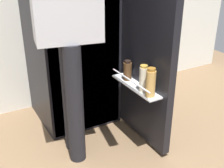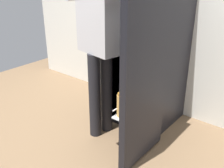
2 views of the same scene
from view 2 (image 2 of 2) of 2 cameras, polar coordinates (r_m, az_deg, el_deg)
The scene contains 3 objects.
ground_plane at distance 2.78m, azimuth 0.74°, elevation -11.89°, with size 5.39×5.39×0.00m, color brown.
refrigerator at distance 2.80m, azimuth 7.98°, elevation 6.61°, with size 0.70×1.28×1.62m.
person at distance 2.47m, azimuth -2.55°, elevation 11.01°, with size 0.57×0.81×1.77m.
Camera 2 is at (1.39, -1.78, 1.62)m, focal length 42.43 mm.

